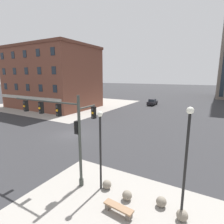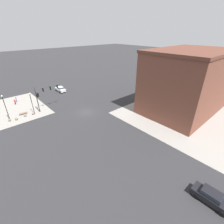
% 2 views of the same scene
% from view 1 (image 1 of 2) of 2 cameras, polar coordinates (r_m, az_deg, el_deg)
% --- Properties ---
extents(ground_plane, '(320.00, 320.00, 0.00)m').
position_cam_1_polar(ground_plane, '(24.89, -13.09, -7.07)').
color(ground_plane, '#2D2D30').
extents(sidewalk_far_corner, '(32.00, 32.00, 0.02)m').
position_cam_1_polar(sidewalk_far_corner, '(52.50, -14.36, 2.56)').
color(sidewalk_far_corner, gray).
rests_on(sidewalk_far_corner, ground).
extents(traffic_signal_main, '(6.83, 2.09, 6.54)m').
position_cam_1_polar(traffic_signal_main, '(13.43, -14.88, -3.62)').
color(traffic_signal_main, '#383D38').
rests_on(traffic_signal_main, ground).
extents(bollard_sphere_curb_a, '(0.62, 0.62, 0.62)m').
position_cam_1_polar(bollard_sphere_curb_a, '(13.49, -1.64, -22.13)').
color(bollard_sphere_curb_a, gray).
rests_on(bollard_sphere_curb_a, ground).
extents(bollard_sphere_curb_b, '(0.62, 0.62, 0.62)m').
position_cam_1_polar(bollard_sphere_curb_b, '(12.57, 4.84, -24.99)').
color(bollard_sphere_curb_b, gray).
rests_on(bollard_sphere_curb_b, ground).
extents(bollard_sphere_curb_c, '(0.62, 0.62, 0.62)m').
position_cam_1_polar(bollard_sphere_curb_c, '(12.43, 15.46, -25.90)').
color(bollard_sphere_curb_c, gray).
rests_on(bollard_sphere_curb_c, ground).
extents(bollard_sphere_curb_d, '(0.62, 0.62, 0.62)m').
position_cam_1_polar(bollard_sphere_curb_d, '(11.88, 21.50, -28.35)').
color(bollard_sphere_curb_d, gray).
rests_on(bollard_sphere_curb_d, ground).
extents(bench_near_signal, '(1.84, 0.65, 0.49)m').
position_cam_1_polar(bench_near_signal, '(11.60, 2.05, -28.47)').
color(bench_near_signal, '#8E6B4C').
rests_on(bench_near_signal, ground).
extents(street_lamp_corner_near, '(0.36, 0.36, 5.54)m').
position_cam_1_polar(street_lamp_corner_near, '(12.08, -3.74, -9.48)').
color(street_lamp_corner_near, black).
rests_on(street_lamp_corner_near, ground).
extents(street_lamp_mid_sidewalk, '(0.36, 0.36, 6.30)m').
position_cam_1_polar(street_lamp_mid_sidewalk, '(10.10, 22.69, -12.19)').
color(street_lamp_mid_sidewalk, black).
rests_on(street_lamp_mid_sidewalk, ground).
extents(car_main_southbound_near, '(1.90, 4.40, 1.68)m').
position_cam_1_polar(car_main_southbound_near, '(49.52, 12.76, 3.19)').
color(car_main_southbound_near, black).
rests_on(car_main_southbound_near, ground).
extents(storefront_block_near_corner, '(21.53, 14.52, 14.75)m').
position_cam_1_polar(storefront_block_near_corner, '(48.18, -18.54, 10.39)').
color(storefront_block_near_corner, brown).
rests_on(storefront_block_near_corner, ground).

